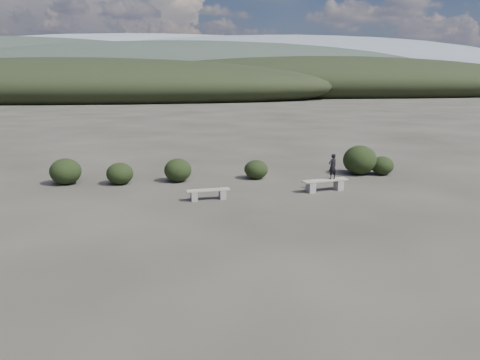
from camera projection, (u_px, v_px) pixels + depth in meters
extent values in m
plane|color=#312D26|center=(276.00, 245.00, 12.86)|extent=(1200.00, 1200.00, 0.00)
cube|color=gray|center=(194.00, 196.00, 17.48)|extent=(0.28, 0.35, 0.37)
cube|color=gray|center=(222.00, 194.00, 17.77)|extent=(0.28, 0.35, 0.37)
cube|color=gray|center=(208.00, 190.00, 17.58)|extent=(1.68, 0.60, 0.05)
cube|color=gray|center=(311.00, 187.00, 18.76)|extent=(0.36, 0.43, 0.43)
cube|color=gray|center=(339.00, 185.00, 19.21)|extent=(0.36, 0.43, 0.43)
cube|color=gray|center=(325.00, 180.00, 18.93)|extent=(1.99, 0.87, 0.05)
imported|color=black|center=(333.00, 166.00, 18.93)|extent=(0.44, 0.38, 1.04)
ellipsoid|color=black|center=(120.00, 174.00, 20.21)|extent=(1.15, 1.15, 0.94)
ellipsoid|color=black|center=(178.00, 170.00, 20.70)|extent=(1.21, 1.21, 1.03)
ellipsoid|color=black|center=(256.00, 169.00, 21.31)|extent=(1.08, 1.08, 0.87)
ellipsoid|color=black|center=(360.00, 160.00, 22.26)|extent=(1.58, 1.58, 1.39)
ellipsoid|color=black|center=(382.00, 166.00, 22.19)|extent=(1.06, 1.06, 0.89)
ellipsoid|color=black|center=(66.00, 171.00, 20.20)|extent=(1.33, 1.33, 1.13)
ellipsoid|color=black|center=(75.00, 87.00, 96.85)|extent=(110.00, 40.00, 12.00)
ellipsoid|color=black|center=(328.00, 84.00, 122.89)|extent=(120.00, 44.00, 14.00)
ellipsoid|color=#2F3A30|center=(192.00, 76.00, 167.02)|extent=(190.00, 64.00, 24.00)
ellipsoid|color=slate|center=(294.00, 70.00, 309.80)|extent=(340.00, 110.00, 44.00)
ellipsoid|color=gray|center=(152.00, 69.00, 395.09)|extent=(460.00, 140.00, 56.00)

